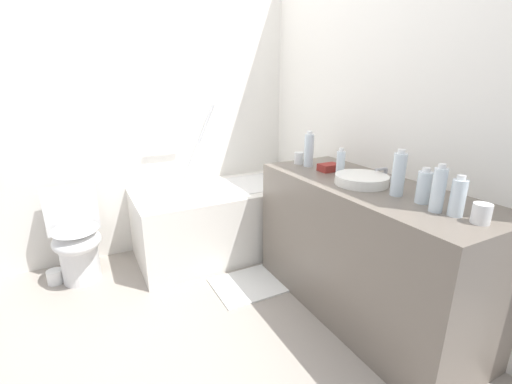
{
  "coord_description": "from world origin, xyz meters",
  "views": [
    {
      "loc": [
        -0.54,
        -1.89,
        1.48
      ],
      "look_at": [
        0.54,
        0.19,
        0.73
      ],
      "focal_mm": 24.29,
      "sensor_mm": 36.0,
      "label": 1
    }
  ],
  "objects": [
    {
      "name": "ground_plane",
      "position": [
        0.0,
        0.0,
        0.0
      ],
      "size": [
        3.63,
        3.63,
        0.0
      ],
      "primitive_type": "plane",
      "color": "#9E9389"
    },
    {
      "name": "wall_back_tiled",
      "position": [
        0.0,
        1.23,
        1.24
      ],
      "size": [
        3.03,
        0.1,
        2.47
      ],
      "primitive_type": "cube",
      "color": "white",
      "rests_on": "ground_plane"
    },
    {
      "name": "wall_right_mirror",
      "position": [
        1.37,
        0.0,
        1.24
      ],
      "size": [
        0.1,
        2.76,
        2.47
      ],
      "primitive_type": "cube",
      "color": "white",
      "rests_on": "ground_plane"
    },
    {
      "name": "bathtub",
      "position": [
        0.51,
        0.8,
        0.32
      ],
      "size": [
        1.47,
        0.75,
        1.29
      ],
      "color": "white",
      "rests_on": "ground_plane"
    },
    {
      "name": "toilet",
      "position": [
        -0.65,
        0.88,
        0.34
      ],
      "size": [
        0.38,
        0.52,
        0.71
      ],
      "rotation": [
        0.0,
        0.0,
        -1.53
      ],
      "color": "white",
      "rests_on": "ground_plane"
    },
    {
      "name": "vanity_counter",
      "position": [
        1.01,
        -0.42,
        0.44
      ],
      "size": [
        0.62,
        1.57,
        0.88
      ],
      "primitive_type": "cube",
      "color": "#6B6056",
      "rests_on": "ground_plane"
    },
    {
      "name": "sink_basin",
      "position": [
        0.96,
        -0.39,
        0.91
      ],
      "size": [
        0.32,
        0.32,
        0.06
      ],
      "primitive_type": "cylinder",
      "color": "white",
      "rests_on": "vanity_counter"
    },
    {
      "name": "sink_faucet",
      "position": [
        1.15,
        -0.39,
        0.92
      ],
      "size": [
        0.1,
        0.15,
        0.09
      ],
      "color": "#A9A9AE",
      "rests_on": "vanity_counter"
    },
    {
      "name": "water_bottle_0",
      "position": [
        0.98,
        -0.17,
        0.97
      ],
      "size": [
        0.06,
        0.06,
        0.18
      ],
      "color": "silver",
      "rests_on": "vanity_counter"
    },
    {
      "name": "water_bottle_1",
      "position": [
        0.95,
        -0.9,
        0.99
      ],
      "size": [
        0.06,
        0.06,
        0.24
      ],
      "color": "silver",
      "rests_on": "vanity_counter"
    },
    {
      "name": "water_bottle_2",
      "position": [
        0.98,
        -0.64,
        1.0
      ],
      "size": [
        0.07,
        0.07,
        0.26
      ],
      "color": "silver",
      "rests_on": "vanity_counter"
    },
    {
      "name": "water_bottle_3",
      "position": [
        0.96,
        0.15,
        1.0
      ],
      "size": [
        0.07,
        0.07,
        0.26
      ],
      "color": "silver",
      "rests_on": "vanity_counter"
    },
    {
      "name": "water_bottle_4",
      "position": [
        1.0,
        -0.79,
        0.97
      ],
      "size": [
        0.07,
        0.07,
        0.19
      ],
      "color": "silver",
      "rests_on": "vanity_counter"
    },
    {
      "name": "water_bottle_5",
      "position": [
        0.98,
        -0.98,
        0.97
      ],
      "size": [
        0.07,
        0.07,
        0.2
      ],
      "color": "silver",
      "rests_on": "vanity_counter"
    },
    {
      "name": "drinking_glass_0",
      "position": [
        0.99,
        -1.09,
        0.93
      ],
      "size": [
        0.08,
        0.08,
        0.09
      ],
      "primitive_type": "cylinder",
      "color": "white",
      "rests_on": "vanity_counter"
    },
    {
      "name": "drinking_glass_1",
      "position": [
        0.94,
        0.24,
        0.93
      ],
      "size": [
        0.07,
        0.07,
        0.09
      ],
      "primitive_type": "cylinder",
      "color": "white",
      "rests_on": "vanity_counter"
    },
    {
      "name": "amenity_basket",
      "position": [
        1.0,
        -0.04,
        0.91
      ],
      "size": [
        0.14,
        0.1,
        0.05
      ],
      "primitive_type": "cube",
      "color": "maroon",
      "rests_on": "vanity_counter"
    },
    {
      "name": "bath_mat",
      "position": [
        0.46,
        0.17,
        0.01
      ],
      "size": [
        0.5,
        0.43,
        0.01
      ],
      "primitive_type": "cube",
      "color": "white",
      "rests_on": "ground_plane"
    },
    {
      "name": "toilet_paper_roll",
      "position": [
        -0.84,
        0.89,
        0.05
      ],
      "size": [
        0.11,
        0.11,
        0.11
      ],
      "primitive_type": "cylinder",
      "color": "white",
      "rests_on": "ground_plane"
    }
  ]
}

